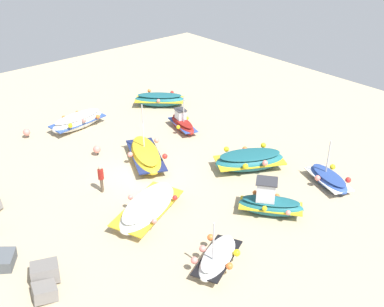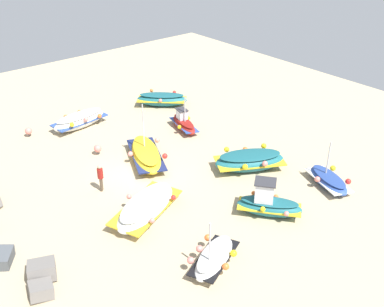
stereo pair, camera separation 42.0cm
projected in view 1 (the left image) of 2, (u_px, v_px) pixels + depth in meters
ground_plane at (142, 174)px, 27.00m from camera, size 46.38×46.38×0.00m
fishing_boat_0 at (148, 208)px, 23.24m from camera, size 3.47×4.88×0.99m
fishing_boat_1 at (182, 123)px, 31.97m from camera, size 3.16×1.71×2.57m
fishing_boat_2 at (78, 121)px, 32.18m from camera, size 2.14×4.21×1.03m
fishing_boat_3 at (250, 160)px, 27.27m from camera, size 3.52×4.49×1.12m
fishing_boat_4 at (270, 203)px, 23.33m from camera, size 3.36×3.00×1.97m
fishing_boat_5 at (217, 257)px, 20.11m from camera, size 2.32×3.29×2.67m
fishing_boat_6 at (146, 155)px, 28.03m from camera, size 4.82×3.33×3.66m
fishing_boat_7 at (160, 99)px, 35.66m from camera, size 3.76×3.86×1.06m
fishing_boat_8 at (329, 179)px, 25.84m from camera, size 3.34×2.27×2.65m
person_walking at (101, 177)px, 24.97m from camera, size 0.32×0.32×1.61m
mooring_buoy_0 at (27, 132)px, 30.88m from camera, size 0.48×0.48×0.67m
mooring_buoy_1 at (97, 149)px, 28.76m from camera, size 0.49×0.49×0.68m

